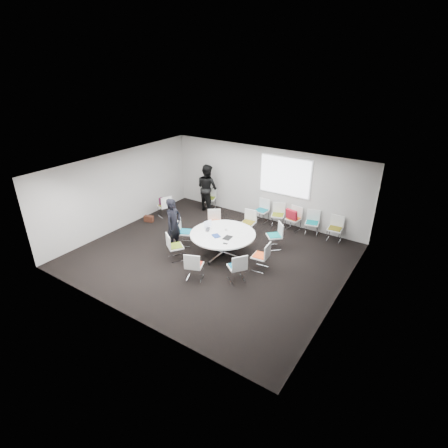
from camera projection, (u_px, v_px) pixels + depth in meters
The scene contains 31 objects.
room_shell at pixel (214, 216), 10.49m from camera, with size 8.08×7.08×2.88m.
conference_table at pixel (223, 239), 11.01m from camera, with size 2.06×2.06×0.73m.
projection_screen at pixel (285, 176), 12.56m from camera, with size 1.90×0.03×1.35m, color white.
chair_ring_a at pixel (261, 261), 10.29m from camera, with size 0.49×0.50×0.88m.
chair_ring_b at pixel (274, 240), 11.46m from camera, with size 0.64×0.64×0.88m.
chair_ring_c at pixel (248, 227), 12.38m from camera, with size 0.50×0.49×0.88m.
chair_ring_d at pixel (215, 227), 12.39m from camera, with size 0.64×0.64×0.88m.
chair_ring_e at pixel (185, 237), 11.71m from camera, with size 0.60×0.60×0.88m.
chair_ring_f at pixel (175, 251), 10.81m from camera, with size 0.63×0.63×0.88m.
chair_ring_g at pixel (194, 271), 9.83m from camera, with size 0.60×0.59×0.88m.
chair_ring_h at pixel (237, 272), 9.76m from camera, with size 0.63×0.64×0.88m.
chair_back_a at pixel (261, 215), 13.36m from camera, with size 0.49×0.48×0.88m.
chair_back_b at pixel (278, 219), 12.98m from camera, with size 0.57×0.57×0.88m.
chair_back_c at pixel (293, 223), 12.69m from camera, with size 0.51×0.50×0.88m.
chair_back_d at pixel (311, 227), 12.36m from camera, with size 0.55×0.54×0.88m.
chair_back_e at pixel (334, 233), 11.93m from camera, with size 0.49×0.48×0.88m.
chair_spare_left at pixel (165, 210), 13.78m from camera, with size 0.58×0.59×0.88m.
chair_person_back at pixel (210, 202), 14.53m from camera, with size 0.58×0.57×0.88m.
person_main at pixel (174, 225), 11.14m from camera, with size 0.64×0.42×1.76m, color black.
person_back at pixel (207, 188), 14.11m from camera, with size 0.94×0.73×1.92m, color black.
laptop at pixel (209, 229), 11.15m from camera, with size 0.30×0.20×0.02m, color #333338.
laptop_lid at pixel (208, 224), 11.25m from camera, with size 0.30×0.02×0.22m, color silver.
notebook_black at pixel (228, 238), 10.64m from camera, with size 0.22×0.30×0.02m, color black.
tablet_folio at pixel (216, 236), 10.75m from camera, with size 0.26×0.20×0.03m, color navy.
papers_right at pixel (241, 236), 10.78m from camera, with size 0.30×0.21×0.00m, color silver.
papers_front at pixel (235, 241), 10.46m from camera, with size 0.30×0.21×0.00m, color silver.
cup at pixel (226, 229), 11.08m from camera, with size 0.08×0.08×0.09m, color white.
phone at pixel (225, 244), 10.31m from camera, with size 0.14×0.07×0.01m, color black.
maroon_bag at pixel (164, 202), 13.65m from camera, with size 0.40×0.14×0.28m, color #4E1534.
brown_bag at pixel (149, 219), 13.40m from camera, with size 0.36×0.16×0.24m, color #3C1D13.
red_jacket at pixel (292, 214), 12.34m from camera, with size 0.44×0.10×0.35m, color #AF1525.
Camera 1 is at (5.66, -7.82, 5.66)m, focal length 28.00 mm.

